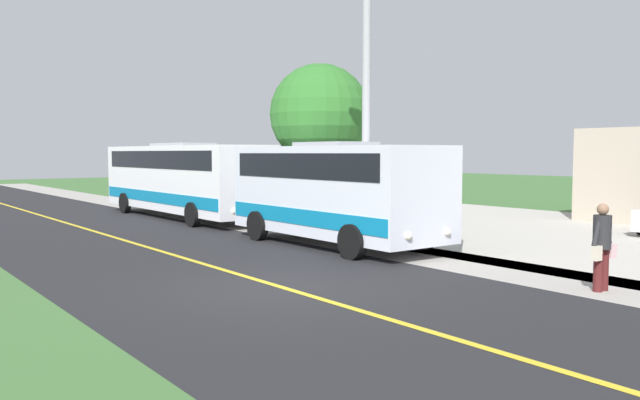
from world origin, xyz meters
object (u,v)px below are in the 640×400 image
object	(u,v)px
tree_curbside	(320,115)
transit_bus_rear	(183,177)
pedestrian_with_bags	(602,244)
street_light_pole	(363,74)
shuttle_bus_front	(335,189)

from	to	relation	value
tree_curbside	transit_bus_rear	bearing A→B (deg)	-62.61
pedestrian_with_bags	tree_curbside	distance (m)	13.24
transit_bus_rear	pedestrian_with_bags	size ratio (longest dim) A/B	6.48
transit_bus_rear	street_light_pole	xyz separation A→B (m)	(-0.39, 10.96, 3.19)
pedestrian_with_bags	street_light_pole	xyz separation A→B (m)	(-0.12, -7.22, 3.96)
shuttle_bus_front	tree_curbside	distance (m)	5.90
shuttle_bus_front	tree_curbside	world-z (taller)	tree_curbside
street_light_pole	tree_curbside	world-z (taller)	street_light_pole
shuttle_bus_front	tree_curbside	xyz separation A→B (m)	(-2.86, -4.55, 2.44)
shuttle_bus_front	pedestrian_with_bags	distance (m)	8.08
transit_bus_rear	street_light_pole	size ratio (longest dim) A/B	1.24
pedestrian_with_bags	tree_curbside	world-z (taller)	tree_curbside
street_light_pole	transit_bus_rear	bearing A→B (deg)	-87.98
shuttle_bus_front	pedestrian_with_bags	world-z (taller)	shuttle_bus_front
street_light_pole	shuttle_bus_front	bearing A→B (deg)	-67.16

